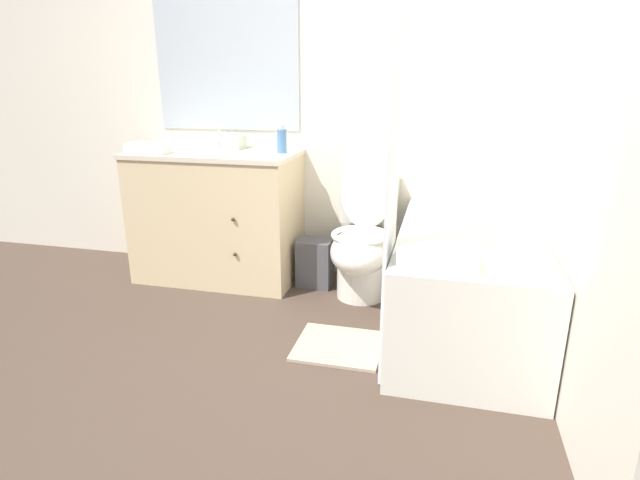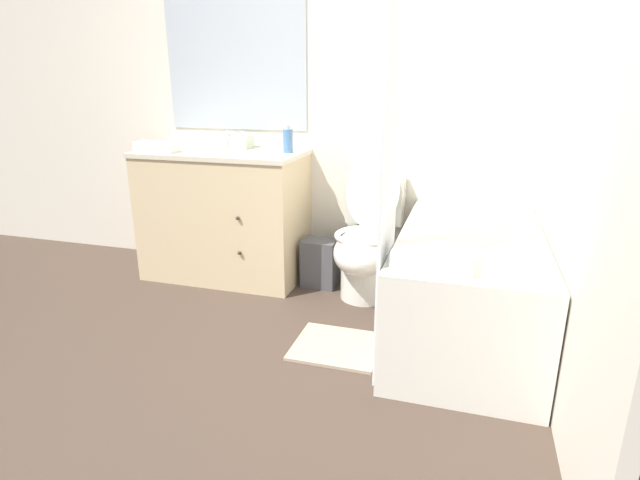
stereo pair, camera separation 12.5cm
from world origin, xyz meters
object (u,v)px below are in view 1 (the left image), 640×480
(toilet, at_px, (363,242))
(soap_dispenser, at_px, (282,140))
(bathtub, at_px, (465,282))
(wastebasket, at_px, (315,263))
(sink_faucet, at_px, (225,143))
(tissue_box, at_px, (234,142))
(bath_mat, at_px, (339,346))
(bath_towel_folded, at_px, (437,256))
(vanity_cabinet, at_px, (218,215))
(hand_towel_folded, at_px, (148,148))

(toilet, height_order, soap_dispenser, soap_dispenser)
(bathtub, height_order, wastebasket, bathtub)
(sink_faucet, distance_m, bathtub, 1.85)
(sink_faucet, distance_m, toilet, 1.19)
(tissue_box, bearing_deg, bathtub, -21.00)
(toilet, relative_size, bath_mat, 2.02)
(sink_faucet, relative_size, tissue_box, 1.03)
(tissue_box, bearing_deg, wastebasket, -15.24)
(sink_faucet, bearing_deg, bath_towel_folded, -37.89)
(bathtub, bearing_deg, sink_faucet, 159.60)
(vanity_cabinet, relative_size, hand_towel_folded, 4.03)
(tissue_box, distance_m, hand_towel_folded, 0.56)
(sink_faucet, bearing_deg, hand_towel_folded, -136.76)
(tissue_box, xyz_separation_m, bath_mat, (0.94, -0.95, -0.91))
(hand_towel_folded, height_order, bath_mat, hand_towel_folded)
(toilet, distance_m, tissue_box, 1.13)
(vanity_cabinet, height_order, wastebasket, vanity_cabinet)
(vanity_cabinet, bearing_deg, wastebasket, 0.26)
(toilet, height_order, tissue_box, tissue_box)
(soap_dispenser, bearing_deg, hand_towel_folded, -165.02)
(toilet, xyz_separation_m, bath_mat, (-0.00, -0.70, -0.35))
(vanity_cabinet, relative_size, tissue_box, 7.92)
(tissue_box, bearing_deg, soap_dispenser, -17.39)
(wastebasket, height_order, hand_towel_folded, hand_towel_folded)
(bathtub, xyz_separation_m, soap_dispenser, (-1.17, 0.48, 0.67))
(sink_faucet, distance_m, bath_mat, 1.66)
(toilet, bearing_deg, hand_towel_folded, -176.17)
(tissue_box, distance_m, bath_towel_folded, 1.83)
(wastebasket, distance_m, bath_mat, 0.86)
(hand_towel_folded, bearing_deg, wastebasket, 9.33)
(wastebasket, bearing_deg, bath_mat, -67.16)
(toilet, xyz_separation_m, soap_dispenser, (-0.56, 0.13, 0.60))
(bath_towel_folded, bearing_deg, tissue_box, 140.86)
(vanity_cabinet, relative_size, soap_dispenser, 6.11)
(bathtub, xyz_separation_m, tissue_box, (-1.55, 0.60, 0.63))
(bathtub, bearing_deg, bath_mat, -150.42)
(soap_dispenser, distance_m, bath_towel_folded, 1.48)
(vanity_cabinet, distance_m, bathtub, 1.69)
(bathtub, relative_size, bath_mat, 3.21)
(wastebasket, relative_size, bath_mat, 0.72)
(bath_towel_folded, relative_size, bath_mat, 0.74)
(vanity_cabinet, bearing_deg, bath_towel_folded, -33.30)
(toilet, distance_m, soap_dispenser, 0.83)
(wastebasket, distance_m, tissue_box, 0.99)
(soap_dispenser, xyz_separation_m, hand_towel_folded, (-0.83, -0.22, -0.05))
(vanity_cabinet, distance_m, wastebasket, 0.74)
(vanity_cabinet, relative_size, sink_faucet, 7.71)
(wastebasket, bearing_deg, soap_dispenser, 168.38)
(tissue_box, bearing_deg, hand_towel_folded, -142.84)
(bathtub, distance_m, bath_mat, 0.76)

